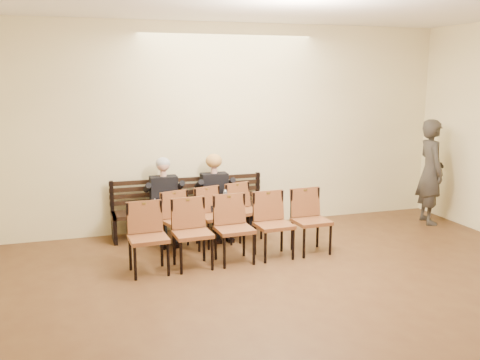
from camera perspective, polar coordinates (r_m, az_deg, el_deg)
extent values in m
cube|color=#F9ECB2|center=(9.26, -1.34, 5.66)|extent=(8.00, 0.02, 3.50)
cube|color=black|center=(9.02, -5.26, -4.40)|extent=(2.60, 0.90, 0.45)
cube|color=silver|center=(8.58, -7.86, -2.87)|extent=(0.36, 0.30, 0.24)
cylinder|color=silver|center=(8.69, -1.57, -2.64)|extent=(0.08, 0.08, 0.23)
cube|color=black|center=(9.45, 1.51, -4.27)|extent=(0.37, 0.28, 0.25)
imported|color=#332F29|center=(10.10, 19.73, 1.62)|extent=(0.69, 0.89, 2.16)
cube|color=brown|center=(8.40, -2.79, -3.92)|extent=(1.70, 0.91, 0.91)
cube|color=brown|center=(7.60, -0.60, -5.32)|extent=(2.98, 0.67, 0.96)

